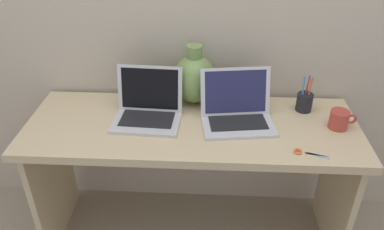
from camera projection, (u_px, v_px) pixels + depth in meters
The scene contains 8 objects.
back_wall at pixel (196, 7), 1.85m from camera, with size 4.40×0.04×2.40m, color #BCAD99.
desk at pixel (192, 150), 1.90m from camera, with size 1.58×0.57×0.74m.
laptop_left at pixel (148, 106), 1.84m from camera, with size 0.33×0.26×0.24m.
laptop_right at pixel (237, 109), 1.81m from camera, with size 0.36×0.30×0.24m.
green_vase at pixel (194, 78), 1.94m from camera, with size 0.22×0.22×0.30m.
coffee_mug at pixel (339, 119), 1.77m from camera, with size 0.12×0.09×0.09m.
pen_cup at pixel (305, 101), 1.90m from camera, with size 0.08×0.08×0.19m.
scissors at pixel (305, 153), 1.62m from camera, with size 0.15×0.07×0.01m.
Camera 1 is at (0.08, -1.52, 1.73)m, focal length 35.78 mm.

